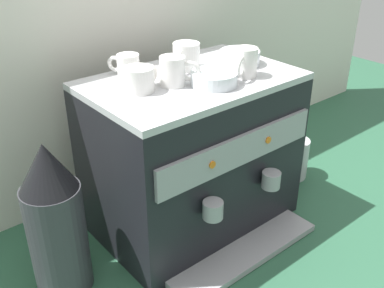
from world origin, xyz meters
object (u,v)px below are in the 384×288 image
object	(u,v)px
ceramic_cup_0	(245,63)
ceramic_bowl_0	(214,79)
ceramic_cup_2	(127,65)
ceramic_cup_1	(174,71)
ceramic_bowl_1	(240,58)
milk_pitcher	(294,158)
espresso_machine	(193,154)
coffee_grinder	(55,221)
ceramic_cup_3	(140,79)
ceramic_cup_4	(186,57)

from	to	relation	value
ceramic_cup_0	ceramic_bowl_0	bearing A→B (deg)	176.30
ceramic_cup_0	ceramic_cup_2	bearing A→B (deg)	138.77
ceramic_cup_1	ceramic_bowl_1	xyz separation A→B (m)	(0.27, 0.01, -0.02)
ceramic_bowl_1	ceramic_cup_0	bearing A→B (deg)	-128.79
ceramic_bowl_1	milk_pitcher	xyz separation A→B (m)	(0.28, -0.04, -0.44)
espresso_machine	ceramic_cup_0	bearing A→B (deg)	-35.64
ceramic_cup_1	coffee_grinder	world-z (taller)	ceramic_cup_1
ceramic_cup_3	ceramic_bowl_1	xyz separation A→B (m)	(0.36, -0.01, -0.01)
espresso_machine	ceramic_cup_1	xyz separation A→B (m)	(-0.08, -0.01, 0.29)
espresso_machine	milk_pitcher	size ratio (longest dim) A/B	3.92
ceramic_cup_0	ceramic_cup_3	world-z (taller)	ceramic_cup_0
milk_pitcher	coffee_grinder	bearing A→B (deg)	177.75
espresso_machine	ceramic_cup_0	distance (m)	0.33
ceramic_cup_2	ceramic_cup_4	xyz separation A→B (m)	(0.16, -0.06, 0.01)
ceramic_cup_2	ceramic_cup_4	distance (m)	0.18
ceramic_cup_4	ceramic_bowl_0	xyz separation A→B (m)	(-0.02, -0.15, -0.02)
ceramic_cup_1	ceramic_bowl_1	bearing A→B (deg)	2.71
ceramic_cup_0	ceramic_cup_1	world-z (taller)	ceramic_cup_0
ceramic_cup_4	coffee_grinder	world-z (taller)	ceramic_cup_4
ceramic_cup_2	ceramic_bowl_0	xyz separation A→B (m)	(0.14, -0.21, -0.01)
ceramic_cup_0	ceramic_bowl_0	distance (m)	0.11
ceramic_cup_4	ceramic_bowl_0	bearing A→B (deg)	-98.53
ceramic_cup_2	ceramic_bowl_0	world-z (taller)	ceramic_cup_2
coffee_grinder	milk_pitcher	xyz separation A→B (m)	(0.93, -0.04, -0.14)
coffee_grinder	ceramic_cup_4	bearing A→B (deg)	8.63
ceramic_bowl_0	coffee_grinder	bearing A→B (deg)	170.79
ceramic_bowl_1	coffee_grinder	xyz separation A→B (m)	(-0.65, -0.00, -0.30)
ceramic_cup_4	ceramic_cup_1	bearing A→B (deg)	-142.21
ceramic_cup_2	coffee_grinder	bearing A→B (deg)	-157.32
ceramic_cup_0	ceramic_cup_3	bearing A→B (deg)	160.99
espresso_machine	ceramic_cup_4	bearing A→B (deg)	66.24
ceramic_bowl_0	coffee_grinder	xyz separation A→B (m)	(-0.47, 0.08, -0.30)
milk_pitcher	ceramic_cup_3	bearing A→B (deg)	175.25
ceramic_bowl_0	milk_pitcher	size ratio (longest dim) A/B	0.83
ceramic_cup_1	ceramic_bowl_0	distance (m)	0.11
ceramic_cup_3	milk_pitcher	distance (m)	0.78
ceramic_cup_3	milk_pitcher	size ratio (longest dim) A/B	0.75
ceramic_cup_3	ceramic_cup_1	bearing A→B (deg)	-14.79
ceramic_cup_0	espresso_machine	bearing A→B (deg)	144.36
ceramic_bowl_0	milk_pitcher	bearing A→B (deg)	4.99
espresso_machine	ceramic_cup_4	size ratio (longest dim) A/B	5.14
ceramic_cup_1	ceramic_cup_4	size ratio (longest dim) A/B	0.83
ceramic_cup_2	ceramic_bowl_0	bearing A→B (deg)	-56.56
coffee_grinder	milk_pitcher	size ratio (longest dim) A/B	2.85
ceramic_bowl_1	ceramic_bowl_0	bearing A→B (deg)	-156.09
ceramic_cup_2	milk_pitcher	world-z (taller)	ceramic_cup_2
ceramic_cup_3	ceramic_cup_2	bearing A→B (deg)	72.77
ceramic_cup_3	milk_pitcher	xyz separation A→B (m)	(0.64, -0.05, -0.45)
ceramic_cup_2	ceramic_bowl_1	distance (m)	0.35
espresso_machine	coffee_grinder	xyz separation A→B (m)	(-0.46, -0.00, -0.03)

